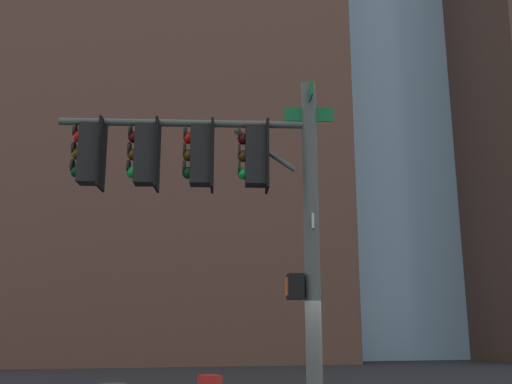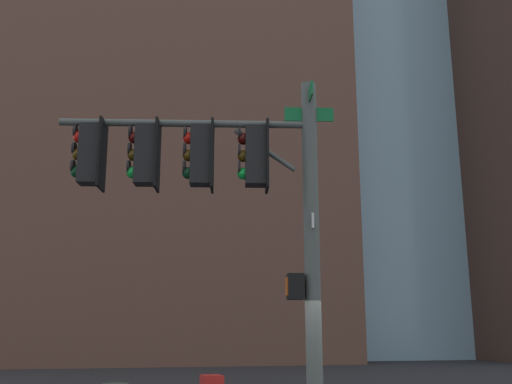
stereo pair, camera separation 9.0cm
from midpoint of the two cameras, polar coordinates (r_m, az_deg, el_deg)
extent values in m
cylinder|color=#4C514C|center=(9.57, 5.70, -6.89)|extent=(0.26, 0.26, 6.16)
cylinder|color=#4C514C|center=(10.05, -6.56, 6.57)|extent=(4.12, 0.91, 0.12)
cylinder|color=#4C514C|center=(9.89, 1.13, 4.06)|extent=(1.03, 0.28, 0.75)
cube|color=#0F6B33|center=(10.28, 5.34, 9.01)|extent=(0.21, 0.92, 0.24)
cube|color=#0F6B33|center=(10.17, 5.38, 7.44)|extent=(0.82, 0.19, 0.24)
cube|color=white|center=(9.67, 5.61, -2.96)|extent=(0.11, 0.45, 0.24)
cube|color=black|center=(9.85, 0.22, 3.46)|extent=(0.40, 0.40, 1.00)
cube|color=black|center=(9.86, 1.33, 3.45)|extent=(0.14, 0.54, 1.16)
sphere|color=#470A07|center=(9.93, -0.97, 5.13)|extent=(0.20, 0.20, 0.20)
cylinder|color=black|center=(9.96, -1.34, 5.62)|extent=(0.08, 0.23, 0.23)
sphere|color=#4C330A|center=(9.84, -0.97, 3.47)|extent=(0.20, 0.20, 0.20)
cylinder|color=black|center=(9.87, -1.35, 3.97)|extent=(0.08, 0.23, 0.23)
sphere|color=green|center=(9.76, -0.98, 1.78)|extent=(0.20, 0.20, 0.20)
cylinder|color=black|center=(9.79, -1.36, 2.30)|extent=(0.08, 0.23, 0.23)
cube|color=black|center=(9.86, -5.06, 3.50)|extent=(0.40, 0.40, 1.00)
cube|color=black|center=(9.85, -3.96, 3.49)|extent=(0.14, 0.54, 1.16)
sphere|color=red|center=(9.96, -6.21, 5.16)|extent=(0.20, 0.20, 0.20)
cylinder|color=black|center=(9.99, -6.57, 5.65)|extent=(0.08, 0.23, 0.23)
sphere|color=#4C330A|center=(9.87, -6.25, 3.51)|extent=(0.20, 0.20, 0.20)
cylinder|color=black|center=(9.90, -6.62, 4.01)|extent=(0.08, 0.23, 0.23)
sphere|color=#0A3819|center=(9.79, -6.30, 1.82)|extent=(0.20, 0.20, 0.20)
cylinder|color=black|center=(9.82, -6.66, 2.33)|extent=(0.08, 0.23, 0.23)
cube|color=black|center=(9.95, -10.30, 3.51)|extent=(0.40, 0.40, 1.00)
cube|color=black|center=(9.92, -9.21, 3.51)|extent=(0.14, 0.54, 1.16)
sphere|color=#470A07|center=(10.07, -11.39, 5.15)|extent=(0.20, 0.20, 0.20)
cylinder|color=black|center=(10.11, -11.73, 5.63)|extent=(0.08, 0.23, 0.23)
sphere|color=#4C330A|center=(9.98, -11.46, 3.51)|extent=(0.20, 0.20, 0.20)
cylinder|color=black|center=(10.01, -11.81, 4.00)|extent=(0.08, 0.23, 0.23)
sphere|color=green|center=(9.90, -11.54, 1.85)|extent=(0.20, 0.20, 0.20)
cylinder|color=black|center=(9.93, -11.89, 2.35)|extent=(0.08, 0.23, 0.23)
cube|color=black|center=(10.12, -15.39, 3.50)|extent=(0.40, 0.40, 1.00)
cube|color=black|center=(10.07, -14.34, 3.50)|extent=(0.14, 0.54, 1.16)
sphere|color=red|center=(10.25, -16.41, 5.10)|extent=(0.20, 0.20, 0.20)
cylinder|color=black|center=(10.30, -16.73, 5.57)|extent=(0.08, 0.23, 0.23)
sphere|color=#4C330A|center=(10.17, -16.52, 3.49)|extent=(0.20, 0.20, 0.20)
cylinder|color=black|center=(10.21, -16.84, 3.97)|extent=(0.08, 0.23, 0.23)
sphere|color=#0A3819|center=(10.09, -16.63, 1.86)|extent=(0.20, 0.20, 0.20)
cylinder|color=black|center=(10.13, -16.95, 2.35)|extent=(0.08, 0.23, 0.23)
cube|color=black|center=(9.51, 4.07, -9.08)|extent=(0.32, 0.40, 0.40)
cube|color=#EA5914|center=(9.49, 3.24, -9.08)|extent=(0.07, 0.25, 0.28)
cube|color=brown|center=(48.83, -10.14, 14.58)|extent=(27.53, 16.03, 49.25)
cube|color=#8CB2C6|center=(64.12, 11.14, 10.48)|extent=(28.31, 28.37, 55.02)
camera|label=1|loc=(0.04, -89.73, -0.06)|focal=41.57mm
camera|label=2|loc=(0.04, 90.27, 0.06)|focal=41.57mm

